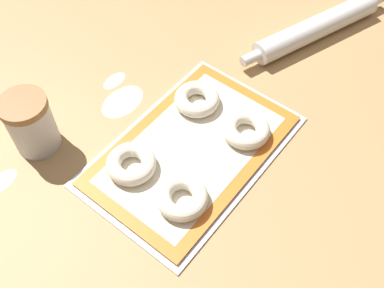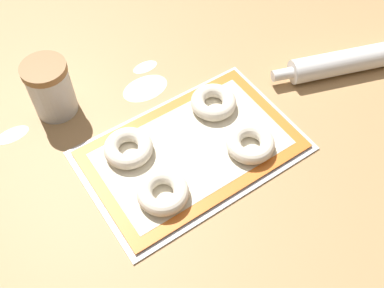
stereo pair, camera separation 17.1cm
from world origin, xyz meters
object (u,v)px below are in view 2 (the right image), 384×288
Objects in this scene: flour_canister at (50,88)px; rolling_pin at (364,58)px; baking_tray at (192,150)px; bagel_back_right at (213,102)px; bagel_front_left at (163,192)px; bagel_back_left at (128,148)px; bagel_front_right at (250,143)px.

rolling_pin is at bearing -23.65° from flour_canister.
baking_tray is 4.46× the size of bagel_back_right.
baking_tray is 4.46× the size of bagel_front_left.
bagel_front_left is 0.26m from bagel_back_right.
bagel_back_left is at bearing -179.23° from bagel_back_right.
baking_tray is 0.13m from bagel_front_left.
bagel_front_right is 1.00× the size of bagel_back_right.
flour_canister is at bearing 145.12° from bagel_back_right.
flour_canister reaches higher than bagel_front_left.
baking_tray is at bearing 146.49° from bagel_front_right.
bagel_front_left and bagel_back_right have the same top height.
bagel_front_right is at bearing -49.64° from flour_canister.
rolling_pin is (0.39, -0.09, 0.00)m from bagel_back_right.
bagel_back_left is 0.77× the size of flour_canister.
flour_canister reaches higher than baking_tray.
bagel_back_left is at bearing 91.50° from bagel_front_left.
rolling_pin is (0.69, -0.30, -0.04)m from flour_canister.
flour_canister is (-0.29, 0.35, 0.04)m from bagel_front_right.
bagel_back_right is at bearing 166.48° from rolling_pin.
flour_canister is (-0.30, 0.21, 0.04)m from bagel_back_right.
rolling_pin is at bearing -2.74° from baking_tray.
bagel_front_left is 0.61m from rolling_pin.
bagel_front_right is 0.46m from flour_canister.
bagel_back_left is at bearing 148.43° from bagel_front_right.
baking_tray is 0.13m from bagel_front_right.
bagel_front_left is at bearing -88.50° from bagel_back_left.
bagel_back_right is 0.40m from rolling_pin.
bagel_back_left is at bearing 150.22° from baking_tray.
rolling_pin reaches higher than bagel_back_right.
baking_tray is 0.14m from bagel_back_left.
bagel_front_left is 0.35m from flour_canister.
flour_canister is at bearing 102.64° from bagel_front_left.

